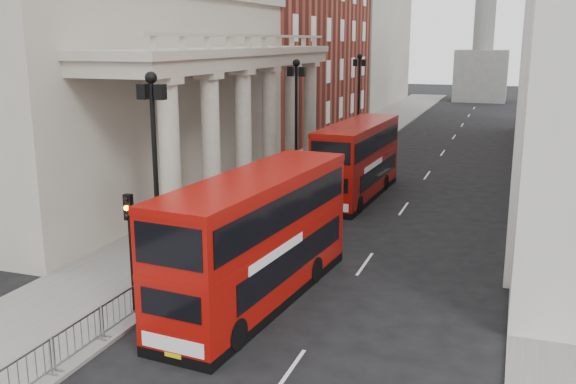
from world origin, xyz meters
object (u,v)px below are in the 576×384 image
object	(u,v)px
traffic_light	(130,232)
bus_far	(358,159)
lamp_post_mid	(296,119)
lamp_post_north	(359,97)
bus_near	(257,236)
pedestrian_b	(230,192)
pedestrian_a	(230,197)
pedestrian_c	(227,192)
lamp_post_south	(155,169)

from	to	relation	value
traffic_light	bus_far	size ratio (longest dim) A/B	0.40
lamp_post_mid	lamp_post_north	distance (m)	16.00
lamp_post_mid	bus_near	distance (m)	15.88
lamp_post_mid	pedestrian_b	size ratio (longest dim) A/B	5.03
lamp_post_north	pedestrian_b	size ratio (longest dim) A/B	5.03
lamp_post_north	pedestrian_a	world-z (taller)	lamp_post_north
pedestrian_c	pedestrian_b	bearing A→B (deg)	21.80
lamp_post_south	pedestrian_c	distance (m)	13.57
lamp_post_north	pedestrian_a	xyz separation A→B (m)	(-2.20, -20.82, -3.85)
lamp_post_north	pedestrian_c	bearing A→B (deg)	-99.03
lamp_post_south	bus_far	size ratio (longest dim) A/B	0.77
lamp_post_north	lamp_post_south	bearing A→B (deg)	-90.00
lamp_post_north	pedestrian_a	distance (m)	21.28
pedestrian_a	pedestrian_b	size ratio (longest dim) A/B	1.13
lamp_post_mid	bus_near	world-z (taller)	lamp_post_mid
pedestrian_b	lamp_post_mid	bearing A→B (deg)	-131.89
lamp_post_south	traffic_light	world-z (taller)	lamp_post_south
pedestrian_a	lamp_post_north	bearing A→B (deg)	53.37
lamp_post_south	pedestrian_c	bearing A→B (deg)	103.72
pedestrian_a	pedestrian_b	distance (m)	1.72
lamp_post_north	lamp_post_mid	bearing A→B (deg)	-90.00
bus_near	bus_far	size ratio (longest dim) A/B	1.05
lamp_post_south	bus_near	size ratio (longest dim) A/B	0.74
lamp_post_mid	lamp_post_north	size ratio (longest dim) A/B	1.00
traffic_light	pedestrian_b	bearing A→B (deg)	101.48
lamp_post_mid	pedestrian_c	distance (m)	6.03
pedestrian_b	lamp_post_south	bearing A→B (deg)	102.70
lamp_post_north	pedestrian_a	size ratio (longest dim) A/B	4.44
bus_near	pedestrian_a	xyz separation A→B (m)	(-5.91, 10.44, -1.45)
lamp_post_south	lamp_post_mid	distance (m)	16.00
lamp_post_north	bus_near	distance (m)	31.56
bus_far	pedestrian_c	world-z (taller)	bus_far
traffic_light	pedestrian_c	bearing A→B (deg)	102.26
pedestrian_c	traffic_light	bearing A→B (deg)	-92.13
lamp_post_mid	traffic_light	bearing A→B (deg)	-89.68
pedestrian_a	pedestrian_c	world-z (taller)	pedestrian_a
bus_far	traffic_light	bearing A→B (deg)	-96.67
traffic_light	pedestrian_a	distance (m)	13.56
lamp_post_mid	bus_far	xyz separation A→B (m)	(3.34, 1.94, -2.50)
lamp_post_north	bus_far	world-z (taller)	lamp_post_north
lamp_post_mid	pedestrian_b	xyz separation A→B (m)	(-2.90, -3.25, -3.96)
lamp_post_south	bus_near	world-z (taller)	lamp_post_south
lamp_post_mid	bus_near	xyz separation A→B (m)	(3.71, -15.25, -2.41)
pedestrian_b	pedestrian_c	world-z (taller)	pedestrian_c
bus_far	pedestrian_b	size ratio (longest dim) A/B	6.52
lamp_post_north	traffic_light	size ratio (longest dim) A/B	1.93
bus_near	pedestrian_a	size ratio (longest dim) A/B	6.02
lamp_post_south	lamp_post_north	size ratio (longest dim) A/B	1.00
traffic_light	lamp_post_south	bearing A→B (deg)	92.84
bus_near	bus_far	distance (m)	17.19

